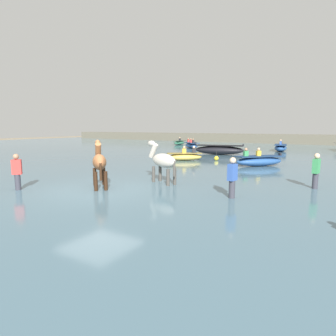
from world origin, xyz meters
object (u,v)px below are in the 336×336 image
object	(u,v)px
horse_lead_chestnut	(99,163)
person_wading_close	(232,181)
boat_far_offshore	(184,156)
boat_distant_east	(191,145)
boat_mid_outer	(179,143)
horse_trailing_pinto	(163,162)
person_onlooker_right	(316,174)
boat_near_port	(281,148)
channel_buoy	(216,158)
boat_near_starboard	(259,161)
boat_mid_channel	(219,150)
person_onlooker_left	(17,175)

from	to	relation	value
horse_lead_chestnut	person_wading_close	size ratio (longest dim) A/B	1.28
boat_far_offshore	boat_distant_east	bearing A→B (deg)	115.11
horse_lead_chestnut	boat_mid_outer	xyz separation A→B (m)	(-10.75, 24.85, -0.66)
horse_trailing_pinto	person_onlooker_right	distance (m)	5.83
boat_near_port	channel_buoy	size ratio (longest dim) A/B	4.54
person_onlooker_right	channel_buoy	bearing A→B (deg)	135.46
channel_buoy	person_onlooker_right	bearing A→B (deg)	-44.54
boat_near_port	boat_distant_east	distance (m)	9.28
person_wading_close	person_onlooker_right	bearing A→B (deg)	54.67
boat_mid_outer	boat_far_offshore	world-z (taller)	boat_mid_outer
boat_near_starboard	horse_lead_chestnut	bearing A→B (deg)	-111.01
boat_distant_east	boat_near_port	bearing A→B (deg)	4.97
horse_trailing_pinto	boat_mid_outer	bearing A→B (deg)	118.33
boat_near_starboard	boat_distant_east	distance (m)	15.01
boat_mid_channel	person_wading_close	world-z (taller)	person_wading_close
person_wading_close	boat_near_starboard	bearing A→B (deg)	98.61
boat_mid_outer	boat_near_starboard	size ratio (longest dim) A/B	0.90
boat_mid_channel	person_wading_close	xyz separation A→B (m)	(6.00, -13.83, 0.18)
boat_near_starboard	person_onlooker_left	xyz separation A→B (m)	(-5.80, -11.30, 0.26)
boat_near_port	boat_distant_east	xyz separation A→B (m)	(-9.25, -0.80, -0.01)
horse_lead_chestnut	person_onlooker_left	world-z (taller)	horse_lead_chestnut
boat_mid_outer	boat_distant_east	distance (m)	6.10
horse_lead_chestnut	boat_near_port	distance (m)	21.32
boat_far_offshore	channel_buoy	distance (m)	2.23
boat_far_offshore	person_onlooker_left	xyz separation A→B (m)	(-0.66, -11.43, 0.30)
boat_near_starboard	person_onlooker_left	bearing A→B (deg)	-117.17
boat_far_offshore	boat_distant_east	world-z (taller)	boat_distant_east
person_onlooker_right	person_onlooker_left	size ratio (longest dim) A/B	1.00
horse_lead_chestnut	boat_distant_east	distance (m)	21.41
person_onlooker_left	person_wading_close	world-z (taller)	same
boat_near_port	boat_mid_outer	size ratio (longest dim) A/B	1.26
boat_mid_outer	boat_mid_channel	bearing A→B (deg)	-46.01
horse_lead_chestnut	boat_far_offshore	bearing A→B (deg)	99.21
boat_near_port	boat_mid_channel	distance (m)	7.30
horse_trailing_pinto	person_onlooker_left	bearing A→B (deg)	-134.19
boat_mid_channel	person_onlooker_left	bearing A→B (deg)	-93.58
boat_near_starboard	person_onlooker_right	distance (m)	6.26
boat_near_port	boat_far_offshore	size ratio (longest dim) A/B	1.30
boat_near_port	person_onlooker_left	bearing A→B (deg)	-101.81
person_onlooker_right	channel_buoy	xyz separation A→B (m)	(-6.64, 6.53, -0.41)
boat_far_offshore	person_onlooker_left	world-z (taller)	person_onlooker_left
person_onlooker_right	boat_far_offshore	bearing A→B (deg)	147.78
horse_lead_chestnut	boat_mid_channel	bearing A→B (deg)	94.42
horse_trailing_pinto	channel_buoy	xyz separation A→B (m)	(-1.23, 8.68, -0.73)
boat_mid_channel	person_onlooker_right	bearing A→B (deg)	-52.93
boat_far_offshore	person_wading_close	xyz separation A→B (m)	(6.39, -8.42, 0.30)
channel_buoy	boat_distant_east	bearing A→B (deg)	125.76
boat_mid_channel	boat_near_port	bearing A→B (deg)	58.86
horse_trailing_pinto	boat_mid_channel	distance (m)	13.24
boat_mid_outer	boat_mid_channel	size ratio (longest dim) A/B	0.60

